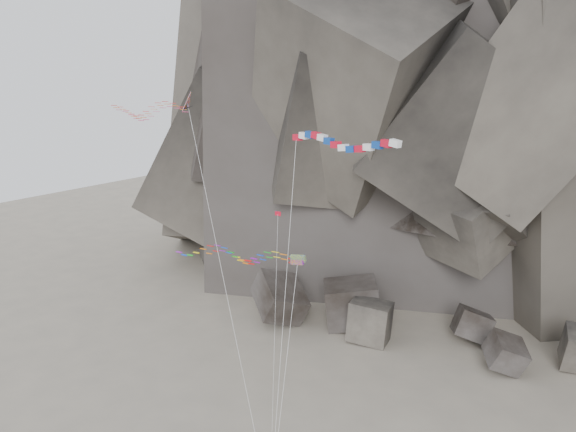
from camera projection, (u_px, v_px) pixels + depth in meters
The scene contains 6 objects.
headland at pixel (486, 39), 98.83m from camera, with size 110.00×70.00×84.00m, color #5A534A, non-canonical shape.
boulder_field at pixel (369, 311), 81.46m from camera, with size 76.28×19.50×8.73m.
delta_kite at pixel (145, 110), 52.77m from camera, with size 23.46×7.27×32.56m.
banner_kite at pixel (340, 145), 40.01m from camera, with size 9.97×6.08×29.70m.
parafoil_kite at pixel (230, 253), 49.98m from camera, with size 14.89×6.47×19.43m.
pennant_kite at pixel (276, 269), 48.64m from camera, with size 5.26×8.51×22.13m.
Camera 1 is at (28.08, -35.50, 35.39)m, focal length 35.00 mm.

